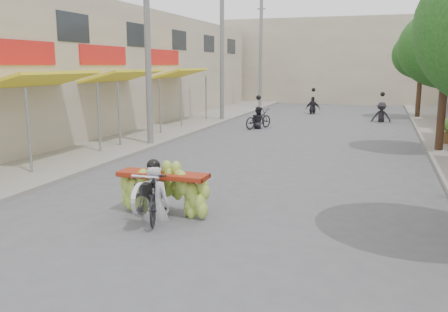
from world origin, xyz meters
TOP-DOWN VIEW (x-y plane):
  - sidewalk_left at (-7.00, 15.00)m, footprint 4.00×60.00m
  - shophouse_row_left at (-11.98, 13.98)m, footprint 9.77×40.00m
  - far_building at (0.00, 38.00)m, footprint 20.00×6.00m
  - utility_pole_mid at (-5.40, 12.00)m, footprint 0.60×0.24m
  - utility_pole_far at (-5.40, 21.00)m, footprint 0.60×0.24m
  - utility_pole_back at (-5.40, 30.00)m, footprint 0.60×0.24m
  - street_tree_mid at (5.40, 14.00)m, footprint 3.40×3.40m
  - street_tree_far at (5.40, 26.00)m, footprint 3.40×3.40m
  - banana_motorbike at (-1.07, 3.88)m, footprint 2.20×1.97m
  - bg_motorbike_a at (-2.62, 18.52)m, footprint 1.36×1.89m
  - bg_motorbike_b at (3.33, 23.39)m, footprint 1.07×1.52m
  - bg_motorbike_c at (-1.01, 26.94)m, footprint 0.98×1.48m

SIDE VIEW (x-z plane):
  - sidewalk_left at x=-7.00m, z-range 0.00..0.12m
  - bg_motorbike_a at x=-2.62m, z-range -0.25..1.70m
  - banana_motorbike at x=-1.07m, z-range -0.38..1.83m
  - bg_motorbike_c at x=-1.01m, z-range -0.15..1.80m
  - bg_motorbike_b at x=3.33m, z-range -0.10..1.85m
  - shophouse_row_left at x=-11.98m, z-range 0.00..6.00m
  - far_building at x=0.00m, z-range 0.00..7.00m
  - street_tree_mid at x=5.40m, z-range 1.16..6.41m
  - street_tree_far at x=5.40m, z-range 1.16..6.41m
  - utility_pole_mid at x=-5.40m, z-range 0.03..8.03m
  - utility_pole_far at x=-5.40m, z-range 0.03..8.03m
  - utility_pole_back at x=-5.40m, z-range 0.03..8.03m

